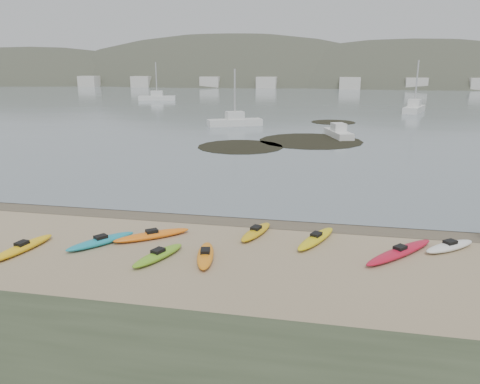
# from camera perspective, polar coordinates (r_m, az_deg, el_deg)

# --- Properties ---
(ground) EXTENTS (600.00, 600.00, 0.00)m
(ground) POSITION_cam_1_polar(r_m,az_deg,el_deg) (25.74, 0.00, -3.22)
(ground) COLOR tan
(ground) RESTS_ON ground
(wet_sand) EXTENTS (60.00, 60.00, 0.00)m
(wet_sand) POSITION_cam_1_polar(r_m,az_deg,el_deg) (25.46, -0.13, -3.42)
(wet_sand) COLOR brown
(wet_sand) RESTS_ON ground
(water) EXTENTS (1200.00, 1200.00, 0.00)m
(water) POSITION_cam_1_polar(r_m,az_deg,el_deg) (324.07, 10.85, 13.55)
(water) COLOR slate
(water) RESTS_ON ground
(kayaks) EXTENTS (21.04, 7.48, 0.34)m
(kayaks) POSITION_cam_1_polar(r_m,az_deg,el_deg) (21.63, -1.08, -6.42)
(kayaks) COLOR orange
(kayaks) RESTS_ON ground
(kelp_mats) EXTENTS (16.93, 30.94, 0.04)m
(kelp_mats) POSITION_cam_1_polar(r_m,az_deg,el_deg) (53.91, 6.79, 6.47)
(kelp_mats) COLOR black
(kelp_mats) RESTS_ON water
(moored_boats) EXTENTS (95.32, 82.65, 1.22)m
(moored_boats) POSITION_cam_1_polar(r_m,az_deg,el_deg) (95.63, 12.83, 10.33)
(moored_boats) COLOR silver
(moored_boats) RESTS_ON ground
(far_hills) EXTENTS (550.00, 135.00, 80.00)m
(far_hills) POSITION_cam_1_polar(r_m,az_deg,el_deg) (221.93, 20.50, 8.07)
(far_hills) COLOR #384235
(far_hills) RESTS_ON ground
(far_town) EXTENTS (199.00, 5.00, 4.00)m
(far_town) POSITION_cam_1_polar(r_m,az_deg,el_deg) (169.05, 12.10, 12.84)
(far_town) COLOR beige
(far_town) RESTS_ON ground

